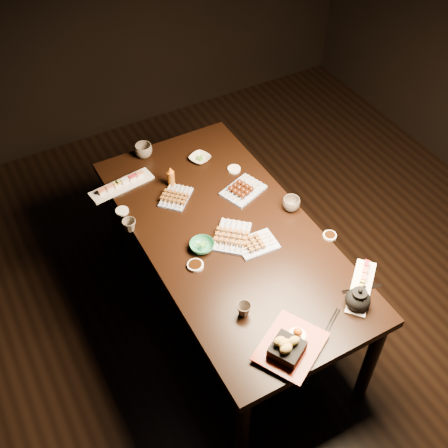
{
  "coord_description": "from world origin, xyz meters",
  "views": [
    {
      "loc": [
        -1.32,
        -1.47,
        2.98
      ],
      "look_at": [
        -0.3,
        0.38,
        0.77
      ],
      "focal_mm": 45.0,
      "sensor_mm": 36.0,
      "label": 1
    }
  ],
  "objects": [
    {
      "name": "chopsticks_se",
      "position": [
        0.09,
        -0.32,
        0.75
      ],
      "size": [
        0.2,
        0.08,
        0.01
      ],
      "primitive_type": null,
      "rotation": [
        0.0,
        0.0,
        -0.3
      ],
      "color": "black",
      "rests_on": "dining_table"
    },
    {
      "name": "teapot",
      "position": [
        0.01,
        -0.39,
        0.81
      ],
      "size": [
        0.2,
        0.2,
        0.12
      ],
      "primitive_type": null,
      "rotation": [
        0.0,
        0.0,
        0.54
      ],
      "color": "black",
      "rests_on": "dining_table"
    },
    {
      "name": "ground",
      "position": [
        0.0,
        0.0,
        0.0
      ],
      "size": [
        5.0,
        5.0,
        0.0
      ],
      "primitive_type": "plane",
      "color": "black",
      "rests_on": "ground"
    },
    {
      "name": "sushi_platter_near",
      "position": [
        0.09,
        -0.32,
        0.77
      ],
      "size": [
        0.33,
        0.31,
        0.04
      ],
      "primitive_type": null,
      "rotation": [
        0.0,
        0.0,
        0.73
      ],
      "color": "white",
      "rests_on": "dining_table"
    },
    {
      "name": "sauce_dish_west",
      "position": [
        -0.56,
        0.21,
        0.76
      ],
      "size": [
        0.1,
        0.1,
        0.01
      ],
      "primitive_type": "cylinder",
      "rotation": [
        0.0,
        0.0,
        0.22
      ],
      "color": "white",
      "rests_on": "dining_table"
    },
    {
      "name": "sauce_dish_east",
      "position": [
        -0.01,
        0.76,
        0.76
      ],
      "size": [
        0.08,
        0.08,
        0.01
      ],
      "primitive_type": "cylinder",
      "rotation": [
        0.0,
        0.0,
        0.04
      ],
      "color": "white",
      "rests_on": "dining_table"
    },
    {
      "name": "teacup_near_left",
      "position": [
        -0.49,
        -0.16,
        0.78
      ],
      "size": [
        0.09,
        0.09,
        0.07
      ],
      "primitive_type": "imported",
      "rotation": [
        0.0,
        0.0,
        0.38
      ],
      "color": "brown",
      "rests_on": "dining_table"
    },
    {
      "name": "sauce_dish_nw",
      "position": [
        -0.74,
        0.76,
        0.76
      ],
      "size": [
        0.09,
        0.09,
        0.01
      ],
      "primitive_type": "cylinder",
      "rotation": [
        0.0,
        0.0,
        -0.17
      ],
      "color": "white",
      "rests_on": "dining_table"
    },
    {
      "name": "teacup_far_left",
      "position": [
        -0.75,
        0.61,
        0.78
      ],
      "size": [
        0.08,
        0.08,
        0.07
      ],
      "primitive_type": "imported",
      "rotation": [
        0.0,
        0.0,
        0.09
      ],
      "color": "brown",
      "rests_on": "dining_table"
    },
    {
      "name": "tempura_tray",
      "position": [
        -0.4,
        -0.43,
        0.81
      ],
      "size": [
        0.39,
        0.37,
        0.11
      ],
      "primitive_type": null,
      "rotation": [
        0.0,
        0.0,
        0.51
      ],
      "color": "black",
      "rests_on": "dining_table"
    },
    {
      "name": "edamame_bowl_green",
      "position": [
        -0.47,
        0.3,
        0.77
      ],
      "size": [
        0.14,
        0.14,
        0.04
      ],
      "primitive_type": "imported",
      "rotation": [
        0.0,
        0.0,
        0.1
      ],
      "color": "#2A815C",
      "rests_on": "dining_table"
    },
    {
      "name": "yakitori_plate_center",
      "position": [
        -0.3,
        0.29,
        0.78
      ],
      "size": [
        0.28,
        0.29,
        0.06
      ],
      "primitive_type": null,
      "rotation": [
        0.0,
        0.0,
        0.84
      ],
      "color": "#828EB6",
      "rests_on": "dining_table"
    },
    {
      "name": "condiment_bottle",
      "position": [
        -0.4,
        0.83,
        0.82
      ],
      "size": [
        0.05,
        0.05,
        0.13
      ],
      "primitive_type": "cylinder",
      "rotation": [
        0.0,
        0.0,
        -0.2
      ],
      "color": "brown",
      "rests_on": "dining_table"
    },
    {
      "name": "chopsticks_near",
      "position": [
        -0.18,
        -0.42,
        0.75
      ],
      "size": [
        0.22,
        0.14,
        0.01
      ],
      "primitive_type": null,
      "rotation": [
        0.0,
        0.0,
        0.53
      ],
      "color": "black",
      "rests_on": "dining_table"
    },
    {
      "name": "dining_table",
      "position": [
        -0.3,
        0.33,
        0.38
      ],
      "size": [
        1.23,
        1.94,
        0.75
      ],
      "primitive_type": "cube",
      "rotation": [
        0.0,
        0.0,
        0.19
      ],
      "color": "black",
      "rests_on": "ground"
    },
    {
      "name": "yakitori_plate_right",
      "position": [
        -0.21,
        0.18,
        0.78
      ],
      "size": [
        0.22,
        0.16,
        0.05
      ],
      "primitive_type": null,
      "rotation": [
        0.0,
        0.0,
        -0.06
      ],
      "color": "#828EB6",
      "rests_on": "dining_table"
    },
    {
      "name": "edamame_bowl_cream",
      "position": [
        -0.15,
        0.95,
        0.76
      ],
      "size": [
        0.15,
        0.15,
        0.03
      ],
      "primitive_type": "imported",
      "rotation": [
        0.0,
        0.0,
        0.37
      ],
      "color": "beige",
      "rests_on": "dining_table"
    },
    {
      "name": "teacup_mid_right",
      "position": [
        0.1,
        0.32,
        0.79
      ],
      "size": [
        0.14,
        0.14,
        0.08
      ],
      "primitive_type": "imported",
      "rotation": [
        0.0,
        0.0,
        0.62
      ],
      "color": "brown",
      "rests_on": "dining_table"
    },
    {
      "name": "tsukune_plate",
      "position": [
        -0.06,
        0.57,
        0.78
      ],
      "size": [
        0.28,
        0.24,
        0.06
      ],
      "primitive_type": null,
      "rotation": [
        0.0,
        0.0,
        0.34
      ],
      "color": "#828EB6",
      "rests_on": "dining_table"
    },
    {
      "name": "yakitori_plate_left",
      "position": [
        -0.43,
        0.71,
        0.78
      ],
      "size": [
        0.24,
        0.24,
        0.05
      ],
      "primitive_type": null,
      "rotation": [
        0.0,
        0.0,
        0.76
      ],
      "color": "#828EB6",
      "rests_on": "dining_table"
    },
    {
      "name": "sushi_platter_far",
      "position": [
        -0.66,
        0.96,
        0.77
      ],
      "size": [
        0.4,
        0.16,
        0.05
      ],
      "primitive_type": null,
      "rotation": [
        0.0,
        0.0,
        3.28
      ],
      "color": "white",
      "rests_on": "dining_table"
    },
    {
      "name": "sauce_dish_se",
      "position": [
        0.17,
        0.04,
        0.76
      ],
      "size": [
        0.1,
        0.1,
        0.01
      ],
      "primitive_type": "cylinder",
      "rotation": [
        0.0,
        0.0,
        0.59
      ],
      "color": "white",
      "rests_on": "dining_table"
    },
    {
      "name": "teacup_far_right",
      "position": [
        -0.44,
        1.15,
        0.79
      ],
      "size": [
        0.14,
        0.14,
        0.08
      ],
      "primitive_type": "imported",
      "rotation": [
        0.0,
        0.0,
        0.38
      ],
      "color": "brown",
      "rests_on": "dining_table"
    }
  ]
}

